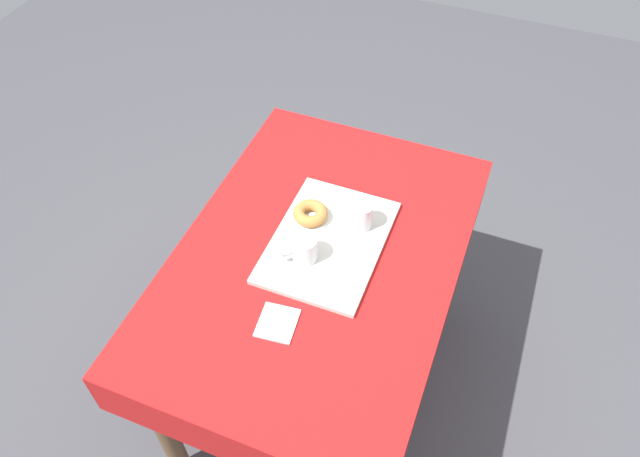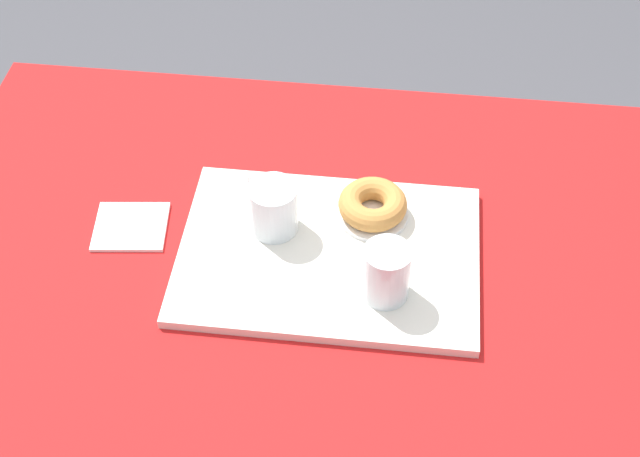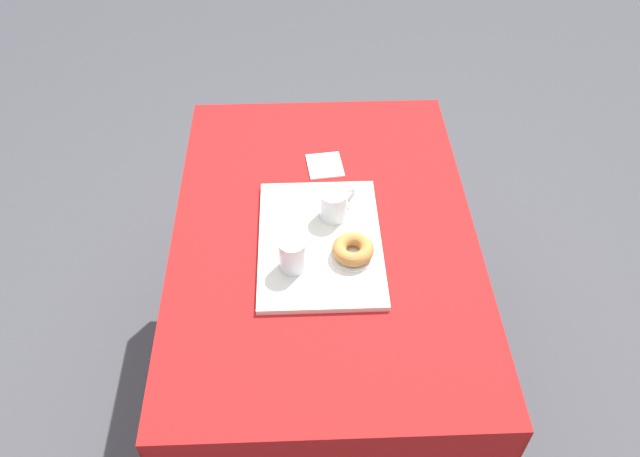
# 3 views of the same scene
# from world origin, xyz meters

# --- Properties ---
(ground_plane) EXTENTS (6.00, 6.00, 0.00)m
(ground_plane) POSITION_xyz_m (0.00, 0.00, 0.00)
(ground_plane) COLOR #47474C
(dining_table) EXTENTS (1.18, 0.81, 0.77)m
(dining_table) POSITION_xyz_m (0.00, 0.00, 0.65)
(dining_table) COLOR red
(dining_table) RESTS_ON ground
(serving_tray) EXTENTS (0.45, 0.32, 0.02)m
(serving_tray) POSITION_xyz_m (-0.05, 0.01, 0.78)
(serving_tray) COLOR silver
(serving_tray) RESTS_ON dining_table
(tea_mug_left) EXTENTS (0.09, 0.10, 0.08)m
(tea_mug_left) POSITION_xyz_m (0.04, -0.03, 0.83)
(tea_mug_left) COLOR white
(tea_mug_left) RESTS_ON serving_tray
(water_glass_near) EXTENTS (0.07, 0.07, 0.09)m
(water_glass_near) POSITION_xyz_m (-0.14, 0.08, 0.83)
(water_glass_near) COLOR white
(water_glass_near) RESTS_ON serving_tray
(donut_plate_left) EXTENTS (0.11, 0.11, 0.01)m
(donut_plate_left) POSITION_xyz_m (-0.11, -0.07, 0.79)
(donut_plate_left) COLOR white
(donut_plate_left) RESTS_ON serving_tray
(sugar_donut_left) EXTENTS (0.11, 0.11, 0.04)m
(sugar_donut_left) POSITION_xyz_m (-0.11, -0.07, 0.82)
(sugar_donut_left) COLOR #BC7F3D
(sugar_donut_left) RESTS_ON donut_plate_left
(paper_napkin) EXTENTS (0.12, 0.11, 0.01)m
(paper_napkin) POSITION_xyz_m (0.26, -0.01, 0.78)
(paper_napkin) COLOR white
(paper_napkin) RESTS_ON dining_table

